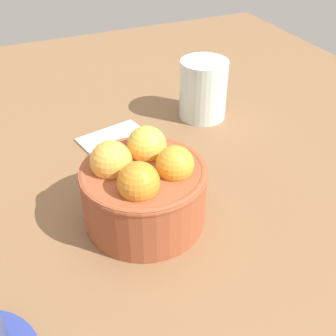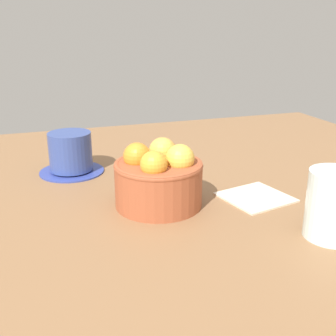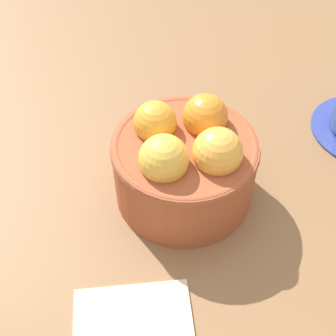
% 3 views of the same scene
% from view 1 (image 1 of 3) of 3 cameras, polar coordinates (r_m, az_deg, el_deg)
% --- Properties ---
extents(ground_plane, '(1.30, 1.11, 0.03)m').
position_cam_1_polar(ground_plane, '(0.51, -3.01, -8.24)').
color(ground_plane, brown).
extents(terracotta_bowl, '(0.14, 0.14, 0.10)m').
position_cam_1_polar(terracotta_bowl, '(0.46, -3.30, -2.59)').
color(terracotta_bowl, '#9E4C2D').
rests_on(terracotta_bowl, ground_plane).
extents(water_glass, '(0.07, 0.07, 0.09)m').
position_cam_1_polar(water_glass, '(0.67, 4.75, 10.46)').
color(water_glass, silver).
rests_on(water_glass, ground_plane).
extents(folded_napkin, '(0.12, 0.12, 0.01)m').
position_cam_1_polar(folded_napkin, '(0.62, -6.34, 3.31)').
color(folded_napkin, beige).
rests_on(folded_napkin, ground_plane).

